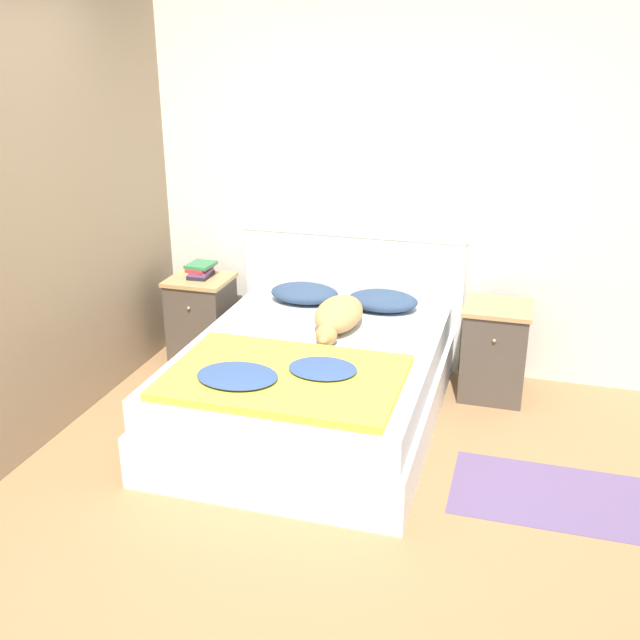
# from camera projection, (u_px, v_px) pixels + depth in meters

# --- Properties ---
(ground_plane) EXTENTS (16.00, 16.00, 0.00)m
(ground_plane) POSITION_uv_depth(u_px,v_px,m) (242.00, 523.00, 3.68)
(ground_plane) COLOR #997047
(wall_back) EXTENTS (9.00, 0.06, 2.55)m
(wall_back) POSITION_uv_depth(u_px,v_px,m) (351.00, 185.00, 5.12)
(wall_back) COLOR silver
(wall_back) RESTS_ON ground_plane
(wall_side_left) EXTENTS (0.06, 3.10, 2.55)m
(wall_side_left) POSITION_uv_depth(u_px,v_px,m) (81.00, 205.00, 4.53)
(wall_side_left) COLOR gray
(wall_side_left) RESTS_ON ground_plane
(bed) EXTENTS (1.50, 1.93, 0.51)m
(bed) POSITION_uv_depth(u_px,v_px,m) (311.00, 386.00, 4.54)
(bed) COLOR white
(bed) RESTS_ON ground_plane
(headboard) EXTENTS (1.58, 0.06, 0.97)m
(headboard) POSITION_uv_depth(u_px,v_px,m) (351.00, 294.00, 5.33)
(headboard) COLOR white
(headboard) RESTS_ON ground_plane
(nightstand_left) EXTENTS (0.43, 0.41, 0.63)m
(nightstand_left) POSITION_uv_depth(u_px,v_px,m) (202.00, 319.00, 5.41)
(nightstand_left) COLOR #4C4238
(nightstand_left) RESTS_ON ground_plane
(nightstand_right) EXTENTS (0.43, 0.41, 0.63)m
(nightstand_right) POSITION_uv_depth(u_px,v_px,m) (494.00, 351.00, 4.86)
(nightstand_right) COLOR #4C4238
(nightstand_right) RESTS_ON ground_plane
(pillow_left) EXTENTS (0.48, 0.33, 0.12)m
(pillow_left) POSITION_uv_depth(u_px,v_px,m) (304.00, 293.00, 5.17)
(pillow_left) COLOR navy
(pillow_left) RESTS_ON bed
(pillow_right) EXTENTS (0.48, 0.33, 0.12)m
(pillow_right) POSITION_uv_depth(u_px,v_px,m) (383.00, 301.00, 5.02)
(pillow_right) COLOR navy
(pillow_right) RESTS_ON bed
(quilt) EXTENTS (1.25, 0.86, 0.08)m
(quilt) POSITION_uv_depth(u_px,v_px,m) (283.00, 376.00, 4.00)
(quilt) COLOR yellow
(quilt) RESTS_ON bed
(dog) EXTENTS (0.29, 0.72, 0.19)m
(dog) POSITION_uv_depth(u_px,v_px,m) (338.00, 315.00, 4.69)
(dog) COLOR tan
(dog) RESTS_ON bed
(book_stack) EXTENTS (0.18, 0.22, 0.10)m
(book_stack) POSITION_uv_depth(u_px,v_px,m) (201.00, 270.00, 5.29)
(book_stack) COLOR #232328
(book_stack) RESTS_ON nightstand_left
(rug) EXTENTS (1.28, 0.61, 0.00)m
(rug) POSITION_uv_depth(u_px,v_px,m) (576.00, 499.00, 3.86)
(rug) COLOR #604C75
(rug) RESTS_ON ground_plane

